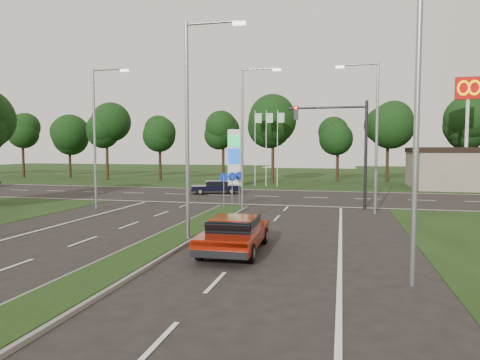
# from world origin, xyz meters

# --- Properties ---
(ground) EXTENTS (160.00, 160.00, 0.00)m
(ground) POSITION_xyz_m (0.00, 0.00, 0.00)
(ground) COLOR black
(ground) RESTS_ON ground
(verge_far) EXTENTS (160.00, 50.00, 0.02)m
(verge_far) POSITION_xyz_m (0.00, 55.00, 0.00)
(verge_far) COLOR black
(verge_far) RESTS_ON ground
(cross_road) EXTENTS (160.00, 12.00, 0.02)m
(cross_road) POSITION_xyz_m (0.00, 24.00, 0.00)
(cross_road) COLOR black
(cross_road) RESTS_ON ground
(median_kerb) EXTENTS (2.00, 26.00, 0.12)m
(median_kerb) POSITION_xyz_m (0.00, 4.00, 0.06)
(median_kerb) COLOR slate
(median_kerb) RESTS_ON ground
(streetlight_median_near) EXTENTS (2.53, 0.22, 9.00)m
(streetlight_median_near) POSITION_xyz_m (1.00, 6.00, 5.08)
(streetlight_median_near) COLOR gray
(streetlight_median_near) RESTS_ON ground
(streetlight_median_far) EXTENTS (2.53, 0.22, 9.00)m
(streetlight_median_far) POSITION_xyz_m (1.00, 16.00, 5.08)
(streetlight_median_far) COLOR gray
(streetlight_median_far) RESTS_ON ground
(streetlight_left_far) EXTENTS (2.53, 0.22, 9.00)m
(streetlight_left_far) POSITION_xyz_m (-8.30, 14.00, 5.08)
(streetlight_left_far) COLOR gray
(streetlight_left_far) RESTS_ON ground
(streetlight_right_far) EXTENTS (2.53, 0.22, 9.00)m
(streetlight_right_far) POSITION_xyz_m (8.80, 16.00, 5.08)
(streetlight_right_far) COLOR gray
(streetlight_right_far) RESTS_ON ground
(streetlight_right_near) EXTENTS (2.53, 0.22, 9.00)m
(streetlight_right_near) POSITION_xyz_m (8.80, 2.00, 5.08)
(streetlight_right_near) COLOR gray
(streetlight_right_near) RESTS_ON ground
(traffic_signal) EXTENTS (5.10, 0.42, 7.00)m
(traffic_signal) POSITION_xyz_m (7.19, 18.00, 4.65)
(traffic_signal) COLOR black
(traffic_signal) RESTS_ON ground
(median_signs) EXTENTS (1.16, 1.76, 2.38)m
(median_signs) POSITION_xyz_m (0.00, 16.40, 1.71)
(median_signs) COLOR gray
(median_signs) RESTS_ON ground
(gas_pylon) EXTENTS (5.80, 1.26, 8.00)m
(gas_pylon) POSITION_xyz_m (-3.79, 33.05, 3.20)
(gas_pylon) COLOR silver
(gas_pylon) RESTS_ON ground
(mcdonalds_sign) EXTENTS (2.20, 0.47, 10.40)m
(mcdonalds_sign) POSITION_xyz_m (18.00, 31.97, 7.99)
(mcdonalds_sign) COLOR silver
(mcdonalds_sign) RESTS_ON ground
(treeline_far) EXTENTS (6.00, 6.00, 9.90)m
(treeline_far) POSITION_xyz_m (0.10, 39.93, 6.83)
(treeline_far) COLOR black
(treeline_far) RESTS_ON ground
(red_sedan) EXTENTS (2.14, 4.87, 1.32)m
(red_sedan) POSITION_xyz_m (3.10, 4.81, 0.71)
(red_sedan) COLOR maroon
(red_sedan) RESTS_ON ground
(navy_sedan) EXTENTS (4.51, 2.96, 1.15)m
(navy_sedan) POSITION_xyz_m (-3.68, 25.04, 0.62)
(navy_sedan) COLOR black
(navy_sedan) RESTS_ON ground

